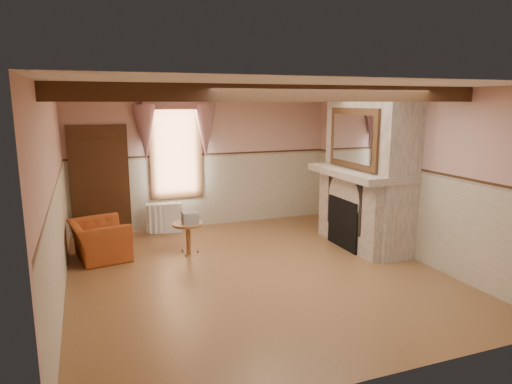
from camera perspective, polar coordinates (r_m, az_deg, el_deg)
name	(u,v)px	position (r m, az deg, el deg)	size (l,w,h in m)	color
floor	(254,272)	(7.18, -0.19, -10.00)	(5.50, 6.00, 0.01)	brown
ceiling	(254,88)	(6.70, -0.21, 12.93)	(5.50, 6.00, 0.01)	silver
wall_back	(204,160)	(9.64, -6.47, 4.00)	(5.50, 0.02, 2.80)	tan
wall_front	(373,239)	(4.20, 14.36, -5.75)	(5.50, 0.02, 2.80)	tan
wall_left	(54,197)	(6.40, -23.94, -0.57)	(0.02, 6.00, 2.80)	tan
wall_right	(406,174)	(8.17, 18.20, 2.21)	(0.02, 6.00, 2.80)	tan
wainscot	(254,226)	(6.95, -0.19, -4.23)	(5.50, 6.00, 1.50)	beige
chair_rail	(254,177)	(6.79, -0.20, 1.89)	(5.50, 6.00, 0.08)	black
firebox	(346,223)	(8.41, 11.24, -3.81)	(0.20, 0.95, 0.90)	black
armchair	(100,240)	(8.11, -18.97, -5.71)	(0.99, 0.87, 0.65)	#994219
side_table	(188,238)	(8.02, -8.46, -5.76)	(0.53, 0.53, 0.55)	brown
book_stack	(190,217)	(7.93, -8.26, -3.14)	(0.26, 0.32, 0.20)	#B7AD8C
radiator	(164,218)	(9.37, -11.40, -3.21)	(0.70, 0.18, 0.60)	silver
bowl	(368,169)	(8.15, 13.86, 2.87)	(0.35, 0.35, 0.08)	brown
mantel_clock	(339,159)	(8.96, 10.31, 4.12)	(0.14, 0.24, 0.20)	black
oil_lamp	(345,158)	(8.76, 11.11, 4.19)	(0.11, 0.11, 0.28)	gold
candle_red	(379,169)	(7.90, 15.07, 2.83)	(0.06, 0.06, 0.16)	maroon
jar_yellow	(370,168)	(8.10, 14.09, 2.93)	(0.06, 0.06, 0.12)	gold
fireplace	(369,170)	(8.45, 13.94, 2.73)	(0.85, 2.00, 2.80)	gray
mantel	(360,172)	(8.36, 12.91, 2.40)	(1.05, 2.05, 0.12)	gray
overmantel_mirror	(353,138)	(8.19, 12.00, 6.56)	(0.06, 1.44, 1.04)	silver
door	(100,183)	(9.35, -18.90, 1.06)	(1.10, 0.10, 2.10)	black
window	(176,149)	(9.45, -10.00, 5.28)	(1.06, 0.08, 2.02)	white
window_drapes	(176,120)	(9.32, -10.02, 8.90)	(1.30, 0.14, 1.40)	gray
ceiling_beam_front	(289,93)	(5.59, 4.21, 12.21)	(5.50, 0.18, 0.20)	black
ceiling_beam_back	(229,96)	(7.83, -3.35, 11.93)	(5.50, 0.18, 0.20)	black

